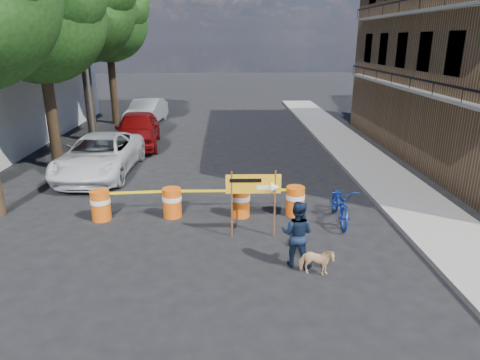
{
  "coord_description": "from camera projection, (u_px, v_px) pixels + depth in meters",
  "views": [
    {
      "loc": [
        0.16,
        -10.33,
        5.12
      ],
      "look_at": [
        0.56,
        1.23,
        1.3
      ],
      "focal_mm": 32.0,
      "sensor_mm": 36.0,
      "label": 1
    }
  ],
  "objects": [
    {
      "name": "sidewalk_east",
      "position": [
        375.0,
        170.0,
        17.28
      ],
      "size": [
        2.4,
        40.0,
        0.15
      ],
      "primitive_type": "cube",
      "color": "gray",
      "rests_on": "ground"
    },
    {
      "name": "tree_far",
      "position": [
        108.0,
        20.0,
        25.36
      ],
      "size": [
        5.04,
        4.8,
        8.84
      ],
      "color": "#332316",
      "rests_on": "ground"
    },
    {
      "name": "pedestrian",
      "position": [
        297.0,
        234.0,
        9.94
      ],
      "size": [
        0.96,
        0.87,
        1.62
      ],
      "primitive_type": "imported",
      "rotation": [
        0.0,
        0.0,
        2.75
      ],
      "color": "#101B31",
      "rests_on": "ground"
    },
    {
      "name": "tree_mid_b",
      "position": [
        80.0,
        4.0,
        20.46
      ],
      "size": [
        5.67,
        5.4,
        9.62
      ],
      "color": "#332316",
      "rests_on": "ground"
    },
    {
      "name": "sedan_silver",
      "position": [
        147.0,
        112.0,
        26.92
      ],
      "size": [
        2.17,
        4.88,
        1.56
      ],
      "primitive_type": "imported",
      "rotation": [
        0.0,
        0.0,
        -0.11
      ],
      "color": "silver",
      "rests_on": "ground"
    },
    {
      "name": "streetlamp",
      "position": [
        87.0,
        57.0,
        18.85
      ],
      "size": [
        1.25,
        0.18,
        8.0
      ],
      "color": "gray",
      "rests_on": "ground"
    },
    {
      "name": "dog",
      "position": [
        316.0,
        262.0,
        9.66
      ],
      "size": [
        0.86,
        0.54,
        0.67
      ],
      "primitive_type": "imported",
      "rotation": [
        0.0,
        0.0,
        1.32
      ],
      "color": "#E7BB84",
      "rests_on": "ground"
    },
    {
      "name": "bicycle",
      "position": [
        342.0,
        187.0,
        12.32
      ],
      "size": [
        0.82,
        1.17,
        2.14
      ],
      "primitive_type": "imported",
      "rotation": [
        0.0,
        0.0,
        -0.07
      ],
      "color": "#122F98",
      "rests_on": "ground"
    },
    {
      "name": "sedan_red",
      "position": [
        137.0,
        129.0,
        21.27
      ],
      "size": [
        2.49,
        5.19,
        1.71
      ],
      "primitive_type": "imported",
      "rotation": [
        0.0,
        0.0,
        0.1
      ],
      "color": "maroon",
      "rests_on": "ground"
    },
    {
      "name": "detour_sign",
      "position": [
        261.0,
        189.0,
        11.24
      ],
      "size": [
        1.46,
        0.27,
        1.88
      ],
      "rotation": [
        0.0,
        0.0,
        -0.01
      ],
      "color": "#592D19",
      "rests_on": "ground"
    },
    {
      "name": "barrel_far_left",
      "position": [
        101.0,
        205.0,
        12.61
      ],
      "size": [
        0.58,
        0.58,
        0.9
      ],
      "color": "#D55A0C",
      "rests_on": "ground"
    },
    {
      "name": "barrel_far_right",
      "position": [
        295.0,
        200.0,
        12.95
      ],
      "size": [
        0.58,
        0.58,
        0.9
      ],
      "color": "#D55A0C",
      "rests_on": "ground"
    },
    {
      "name": "barrel_mid_right",
      "position": [
        240.0,
        202.0,
        12.86
      ],
      "size": [
        0.58,
        0.58,
        0.9
      ],
      "color": "#D55A0C",
      "rests_on": "ground"
    },
    {
      "name": "tree_mid_a",
      "position": [
        39.0,
        14.0,
        15.94
      ],
      "size": [
        5.25,
        5.0,
        8.68
      ],
      "color": "#332316",
      "rests_on": "ground"
    },
    {
      "name": "ground",
      "position": [
        221.0,
        241.0,
        11.4
      ],
      "size": [
        120.0,
        120.0,
        0.0
      ],
      "primitive_type": "plane",
      "color": "black",
      "rests_on": "ground"
    },
    {
      "name": "barrel_mid_left",
      "position": [
        172.0,
        202.0,
        12.82
      ],
      "size": [
        0.58,
        0.58,
        0.9
      ],
      "color": "#D55A0C",
      "rests_on": "ground"
    },
    {
      "name": "suv_white",
      "position": [
        100.0,
        155.0,
        16.8
      ],
      "size": [
        2.72,
        5.63,
        1.55
      ],
      "primitive_type": "imported",
      "rotation": [
        0.0,
        0.0,
        -0.03
      ],
      "color": "silver",
      "rests_on": "ground"
    }
  ]
}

